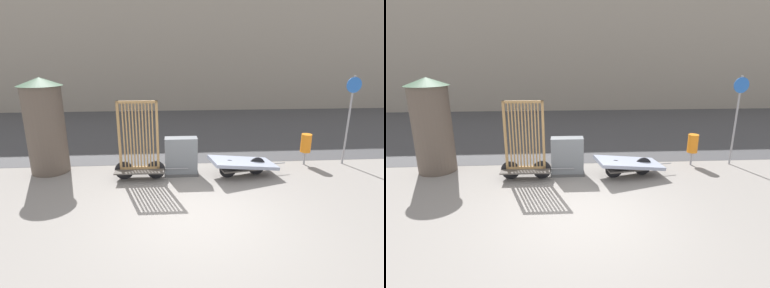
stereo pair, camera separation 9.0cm
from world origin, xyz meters
The scene contains 9 objects.
ground_plane centered at (0.00, 0.00, 0.00)m, with size 60.00×60.00×0.00m, color gray.
road_strip centered at (0.00, 8.38, 0.00)m, with size 56.00×9.96×0.01m.
building_facade centered at (0.00, 15.36, 4.88)m, with size 48.00×4.00×9.77m.
bike_cart_with_bedframe centered at (-1.51, 2.24, 0.81)m, with size 2.14×0.71×2.30m.
bike_cart_with_mattress centered at (1.52, 2.24, 0.39)m, with size 2.43×1.27×0.61m.
utility_cabinet centered at (-0.31, 2.47, 0.54)m, with size 1.02×0.44×1.16m.
trash_bin centered at (3.79, 3.05, 0.73)m, with size 0.33×0.33×1.04m.
sign_post centered at (5.11, 3.05, 1.81)m, with size 0.49×0.06×2.89m.
advertising_column centered at (-4.36, 3.05, 1.47)m, with size 1.26×1.26×2.89m.
Camera 1 is at (-0.60, -6.00, 3.50)m, focal length 28.00 mm.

